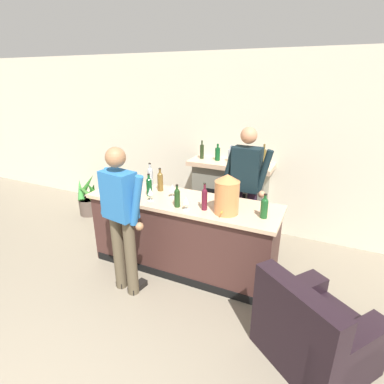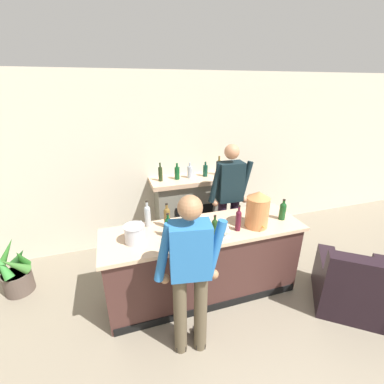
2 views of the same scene
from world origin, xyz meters
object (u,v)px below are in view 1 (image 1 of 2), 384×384
(wine_bottle_port_short, at_px, (149,186))
(wine_bottle_riesling_slim, at_px, (264,207))
(person_bartender, at_px, (245,188))
(wine_bottle_rose_blush, at_px, (204,198))
(wine_bottle_chardonnay_pale, at_px, (150,176))
(wine_glass_front_left, at_px, (186,201))
(wine_glass_back_row, at_px, (150,192))
(ice_bucket_steel, at_px, (126,184))
(wine_bottle_cabernet_heavy, at_px, (177,197))
(copper_dispenser, at_px, (227,194))
(person_customer, at_px, (121,217))
(wine_bottle_merlot_tall, at_px, (160,181))
(potted_plant_corner, at_px, (89,199))
(armchair_black, at_px, (311,335))
(fireplace_stone, at_px, (230,196))
(wine_glass_mid_counter, at_px, (140,180))
(wine_glass_by_dispenser, at_px, (172,188))

(wine_bottle_port_short, bearing_deg, wine_bottle_riesling_slim, -1.24)
(person_bartender, height_order, wine_bottle_rose_blush, person_bartender)
(person_bartender, bearing_deg, wine_bottle_chardonnay_pale, -163.88)
(wine_glass_front_left, height_order, wine_glass_back_row, wine_glass_back_row)
(ice_bucket_steel, distance_m, wine_bottle_cabernet_heavy, 0.87)
(wine_bottle_port_short, bearing_deg, wine_bottle_rose_blush, -7.66)
(copper_dispenser, bearing_deg, person_customer, -150.75)
(wine_bottle_rose_blush, xyz_separation_m, wine_bottle_merlot_tall, (-0.77, 0.32, -0.00))
(potted_plant_corner, height_order, ice_bucket_steel, ice_bucket_steel)
(wine_bottle_chardonnay_pale, relative_size, wine_bottle_merlot_tall, 1.06)
(wine_bottle_merlot_tall, bearing_deg, wine_bottle_riesling_slim, -9.84)
(person_customer, height_order, wine_bottle_merlot_tall, person_customer)
(person_customer, distance_m, wine_bottle_merlot_tall, 0.88)
(ice_bucket_steel, bearing_deg, armchair_black, -17.26)
(potted_plant_corner, xyz_separation_m, wine_bottle_rose_blush, (2.67, -0.91, 0.81))
(person_bartender, bearing_deg, fireplace_stone, 122.90)
(fireplace_stone, distance_m, wine_bottle_rose_blush, 1.50)
(wine_bottle_cabernet_heavy, xyz_separation_m, wine_glass_mid_counter, (-0.76, 0.37, -0.01))
(potted_plant_corner, bearing_deg, ice_bucket_steel, -27.86)
(potted_plant_corner, bearing_deg, wine_glass_mid_counter, -20.59)
(copper_dispenser, distance_m, wine_glass_mid_counter, 1.37)
(wine_bottle_port_short, bearing_deg, copper_dispenser, -4.74)
(potted_plant_corner, xyz_separation_m, wine_bottle_riesling_slim, (3.33, -0.83, 0.79))
(person_bartender, xyz_separation_m, wine_glass_mid_counter, (-1.34, -0.47, 0.07))
(potted_plant_corner, bearing_deg, person_bartender, -2.49)
(fireplace_stone, xyz_separation_m, potted_plant_corner, (-2.53, -0.50, -0.30))
(armchair_black, xyz_separation_m, person_customer, (-2.04, 0.11, 0.68))
(ice_bucket_steel, bearing_deg, person_customer, -57.42)
(potted_plant_corner, bearing_deg, copper_dispenser, -16.87)
(wine_bottle_riesling_slim, relative_size, wine_bottle_chardonnay_pale, 0.83)
(wine_glass_by_dispenser, bearing_deg, wine_bottle_riesling_slim, -5.33)
(fireplace_stone, relative_size, wine_glass_mid_counter, 9.65)
(wine_bottle_cabernet_heavy, relative_size, wine_glass_mid_counter, 1.78)
(fireplace_stone, height_order, armchair_black, fireplace_stone)
(wine_glass_by_dispenser, relative_size, wine_glass_mid_counter, 1.10)
(wine_glass_back_row, bearing_deg, copper_dispenser, 3.34)
(copper_dispenser, bearing_deg, wine_glass_by_dispenser, 167.83)
(ice_bucket_steel, distance_m, wine_glass_mid_counter, 0.22)
(fireplace_stone, height_order, person_bartender, person_bartender)
(wine_glass_front_left, distance_m, wine_glass_by_dispenser, 0.43)
(armchair_black, relative_size, ice_bucket_steel, 5.03)
(wine_bottle_cabernet_heavy, xyz_separation_m, wine_glass_back_row, (-0.38, 0.02, -0.01))
(person_bartender, distance_m, ice_bucket_steel, 1.58)
(person_customer, relative_size, wine_bottle_merlot_tall, 5.59)
(fireplace_stone, distance_m, wine_bottle_port_short, 1.54)
(ice_bucket_steel, relative_size, wine_bottle_riesling_slim, 0.82)
(person_bartender, relative_size, ice_bucket_steel, 8.04)
(wine_bottle_rose_blush, bearing_deg, person_customer, -144.16)
(potted_plant_corner, relative_size, copper_dispenser, 1.63)
(fireplace_stone, distance_m, armchair_black, 2.52)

